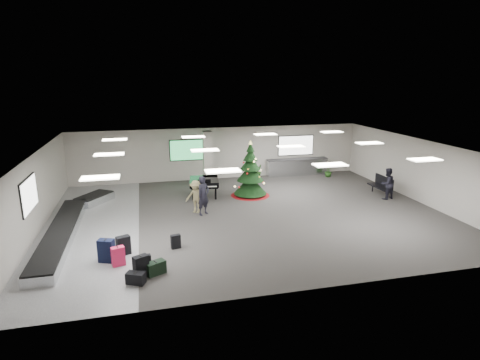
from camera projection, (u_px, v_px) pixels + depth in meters
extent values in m
plane|color=#373532|center=(249.00, 214.00, 18.74)|extent=(18.00, 18.00, 0.00)
cube|color=beige|center=(220.00, 153.00, 24.91)|extent=(18.00, 0.02, 3.20)
cube|color=beige|center=(310.00, 241.00, 11.76)|extent=(18.00, 0.02, 3.20)
cube|color=beige|center=(35.00, 195.00, 16.27)|extent=(0.02, 14.00, 3.20)
cube|color=beige|center=(420.00, 171.00, 20.39)|extent=(0.02, 14.00, 3.20)
cube|color=silver|center=(249.00, 147.00, 17.93)|extent=(18.00, 14.00, 0.02)
cube|color=slate|center=(91.00, 227.00, 17.14)|extent=(4.00, 14.00, 0.01)
cube|color=#B6B1A7|center=(208.00, 158.00, 23.37)|extent=(0.50, 0.50, 3.20)
cube|color=green|center=(188.00, 150.00, 24.33)|extent=(2.20, 0.08, 1.30)
cube|color=white|center=(296.00, 145.00, 25.93)|extent=(2.40, 0.08, 1.30)
cube|color=white|center=(29.00, 195.00, 15.27)|extent=(0.08, 2.10, 1.30)
cube|color=white|center=(100.00, 178.00, 12.81)|extent=(1.20, 0.60, 0.04)
cube|color=white|center=(109.00, 154.00, 16.57)|extent=(1.20, 0.60, 0.04)
cube|color=white|center=(115.00, 140.00, 20.33)|extent=(1.20, 0.60, 0.04)
cube|color=white|center=(223.00, 171.00, 13.73)|extent=(1.20, 0.60, 0.04)
cube|color=white|center=(205.00, 150.00, 17.48)|extent=(1.20, 0.60, 0.04)
cube|color=white|center=(193.00, 137.00, 21.24)|extent=(1.20, 0.60, 0.04)
cube|color=white|center=(330.00, 165.00, 14.64)|extent=(1.20, 0.60, 0.04)
cube|color=white|center=(291.00, 146.00, 18.40)|extent=(1.20, 0.60, 0.04)
cube|color=white|center=(265.00, 134.00, 22.16)|extent=(1.20, 0.60, 0.04)
cube|color=white|center=(425.00, 159.00, 15.56)|extent=(1.20, 0.60, 0.04)
cube|color=white|center=(369.00, 143.00, 19.32)|extent=(1.20, 0.60, 0.04)
cube|color=white|center=(332.00, 132.00, 23.07)|extent=(1.20, 0.60, 0.04)
cube|color=silver|center=(61.00, 234.00, 15.92)|extent=(1.00, 8.00, 0.38)
cube|color=black|center=(60.00, 229.00, 15.87)|extent=(0.95, 7.90, 0.05)
cube|color=silver|center=(94.00, 199.00, 20.43)|extent=(1.97, 2.21, 0.38)
cube|color=black|center=(94.00, 195.00, 20.37)|extent=(1.87, 2.10, 0.05)
cube|color=silver|center=(297.00, 167.00, 26.00)|extent=(4.00, 0.60, 1.05)
cube|color=#2A2A2C|center=(297.00, 159.00, 25.86)|extent=(4.05, 0.65, 0.04)
cube|color=black|center=(141.00, 266.00, 12.85)|extent=(0.54, 0.45, 0.73)
cube|color=black|center=(140.00, 256.00, 12.76)|extent=(0.10, 0.15, 0.02)
cube|color=black|center=(145.00, 263.00, 13.25)|extent=(0.39, 0.24, 0.58)
cube|color=black|center=(145.00, 255.00, 13.17)|extent=(0.04, 0.12, 0.02)
cube|color=#F11F53|center=(118.00, 256.00, 13.64)|extent=(0.49, 0.36, 0.68)
cube|color=black|center=(117.00, 247.00, 13.55)|extent=(0.07, 0.15, 0.02)
cube|color=black|center=(176.00, 242.00, 15.03)|extent=(0.38, 0.26, 0.53)
cube|color=black|center=(175.00, 235.00, 14.97)|extent=(0.05, 0.12, 0.02)
cube|color=black|center=(106.00, 251.00, 13.90)|extent=(0.61, 0.48, 0.82)
cube|color=black|center=(105.00, 239.00, 13.79)|extent=(0.10, 0.19, 0.02)
cube|color=black|center=(156.00, 268.00, 13.09)|extent=(0.72, 0.58, 0.43)
cube|color=black|center=(155.00, 262.00, 13.03)|extent=(0.12, 0.19, 0.02)
cube|color=black|center=(123.00, 245.00, 14.47)|extent=(0.54, 0.43, 0.70)
cube|color=black|center=(123.00, 236.00, 14.38)|extent=(0.09, 0.16, 0.02)
cube|color=black|center=(136.00, 278.00, 12.49)|extent=(0.65, 0.52, 0.37)
cube|color=black|center=(135.00, 272.00, 12.44)|extent=(0.11, 0.18, 0.02)
cone|color=maroon|center=(250.00, 194.00, 21.70)|extent=(2.10, 2.10, 0.13)
cylinder|color=#3F2819|center=(250.00, 190.00, 21.65)|extent=(0.13, 0.13, 0.55)
cone|color=black|center=(250.00, 184.00, 21.56)|extent=(1.77, 1.77, 1.00)
cone|color=black|center=(250.00, 172.00, 21.40)|extent=(1.44, 1.44, 0.89)
cone|color=black|center=(250.00, 162.00, 21.25)|extent=(1.11, 1.11, 0.78)
cone|color=black|center=(250.00, 154.00, 21.14)|extent=(0.78, 0.78, 0.66)
cone|color=black|center=(250.00, 147.00, 21.04)|extent=(0.44, 0.44, 0.50)
cone|color=#FFE566|center=(250.00, 142.00, 20.98)|extent=(0.18, 0.18, 0.20)
cube|color=black|center=(204.00, 182.00, 21.42)|extent=(1.73, 1.89, 0.27)
cube|color=black|center=(204.00, 188.00, 20.55)|extent=(1.44, 0.48, 0.10)
cube|color=white|center=(204.00, 187.00, 20.51)|extent=(1.27, 0.31, 0.02)
cube|color=black|center=(204.00, 181.00, 20.71)|extent=(0.68, 0.12, 0.21)
cylinder|color=black|center=(193.00, 194.00, 20.82)|extent=(0.10, 0.10, 0.66)
cylinder|color=black|center=(216.00, 193.00, 20.94)|extent=(0.10, 0.10, 0.66)
cylinder|color=black|center=(204.00, 187.00, 22.19)|extent=(0.10, 0.10, 0.66)
cube|color=black|center=(380.00, 187.00, 21.70)|extent=(0.57, 1.62, 0.06)
cylinder|color=black|center=(386.00, 194.00, 21.15)|extent=(0.06, 0.06, 0.43)
cylinder|color=black|center=(373.00, 188.00, 22.37)|extent=(0.06, 0.06, 0.43)
cube|color=black|center=(384.00, 181.00, 21.68)|extent=(0.08, 1.62, 0.54)
imported|color=black|center=(203.00, 196.00, 18.53)|extent=(0.80, 0.74, 1.83)
imported|color=#9A8E5F|center=(196.00, 197.00, 18.83)|extent=(1.16, 1.00, 1.56)
imported|color=black|center=(387.00, 184.00, 20.87)|extent=(0.93, 0.80, 1.66)
imported|color=#1D4115|center=(258.00, 171.00, 25.18)|extent=(0.64, 0.64, 0.91)
imported|color=#1D4115|center=(328.00, 171.00, 25.55)|extent=(0.59, 0.59, 0.77)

